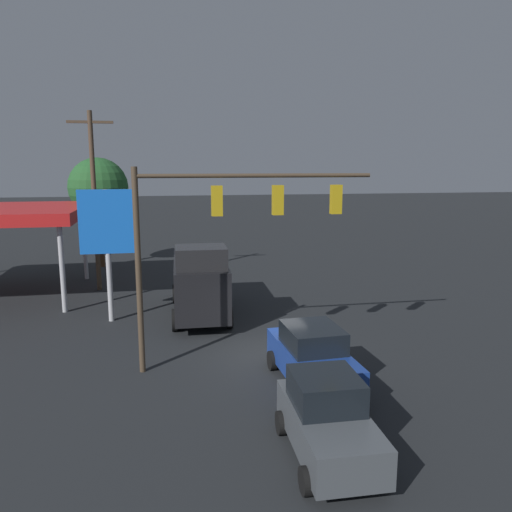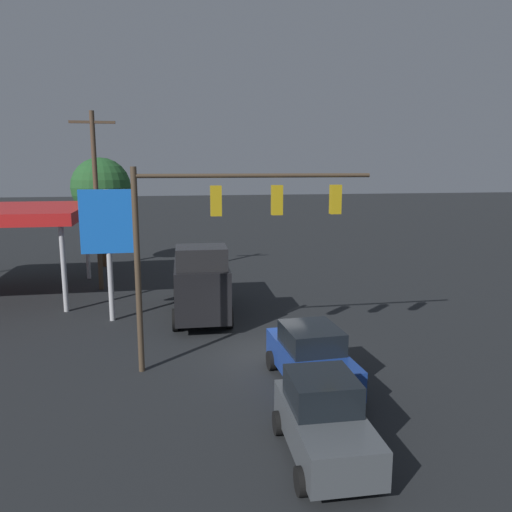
{
  "view_description": "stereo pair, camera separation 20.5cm",
  "coord_description": "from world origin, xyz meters",
  "px_view_note": "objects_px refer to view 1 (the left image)",
  "views": [
    {
      "loc": [
        3.6,
        17.19,
        6.93
      ],
      "look_at": [
        0.0,
        -2.0,
        3.36
      ],
      "focal_mm": 35.0,
      "sensor_mm": 36.0,
      "label": 1
    },
    {
      "loc": [
        3.4,
        17.23,
        6.93
      ],
      "look_at": [
        0.0,
        -2.0,
        3.36
      ],
      "focal_mm": 35.0,
      "sensor_mm": 36.0,
      "label": 2
    }
  ],
  "objects_px": {
    "price_sign": "(107,228)",
    "street_tree": "(98,188)",
    "utility_pole": "(94,198)",
    "delivery_truck": "(200,280)",
    "traffic_signal_assembly": "(228,219)",
    "sedan_far": "(312,356)",
    "hatchback_crossing": "(328,419)"
  },
  "relations": [
    {
      "from": "price_sign",
      "to": "delivery_truck",
      "type": "distance_m",
      "value": 4.74
    },
    {
      "from": "traffic_signal_assembly",
      "to": "hatchback_crossing",
      "type": "xyz_separation_m",
      "value": [
        -1.56,
        5.98,
        -4.2
      ]
    },
    {
      "from": "traffic_signal_assembly",
      "to": "delivery_truck",
      "type": "height_order",
      "value": "traffic_signal_assembly"
    },
    {
      "from": "hatchback_crossing",
      "to": "street_tree",
      "type": "distance_m",
      "value": 26.42
    },
    {
      "from": "street_tree",
      "to": "traffic_signal_assembly",
      "type": "bearing_deg",
      "value": 108.69
    },
    {
      "from": "utility_pole",
      "to": "street_tree",
      "type": "height_order",
      "value": "utility_pole"
    },
    {
      "from": "delivery_truck",
      "to": "sedan_far",
      "type": "bearing_deg",
      "value": 21.71
    },
    {
      "from": "hatchback_crossing",
      "to": "street_tree",
      "type": "bearing_deg",
      "value": -161.21
    },
    {
      "from": "price_sign",
      "to": "street_tree",
      "type": "distance_m",
      "value": 13.0
    },
    {
      "from": "traffic_signal_assembly",
      "to": "sedan_far",
      "type": "relative_size",
      "value": 1.79
    },
    {
      "from": "traffic_signal_assembly",
      "to": "delivery_truck",
      "type": "distance_m",
      "value": 6.97
    },
    {
      "from": "utility_pole",
      "to": "delivery_truck",
      "type": "distance_m",
      "value": 8.7
    },
    {
      "from": "hatchback_crossing",
      "to": "traffic_signal_assembly",
      "type": "bearing_deg",
      "value": -164.28
    },
    {
      "from": "delivery_truck",
      "to": "hatchback_crossing",
      "type": "relative_size",
      "value": 1.79
    },
    {
      "from": "sedan_far",
      "to": "hatchback_crossing",
      "type": "bearing_deg",
      "value": -14.75
    },
    {
      "from": "price_sign",
      "to": "street_tree",
      "type": "bearing_deg",
      "value": -82.04
    },
    {
      "from": "traffic_signal_assembly",
      "to": "sedan_far",
      "type": "height_order",
      "value": "traffic_signal_assembly"
    },
    {
      "from": "hatchback_crossing",
      "to": "street_tree",
      "type": "height_order",
      "value": "street_tree"
    },
    {
      "from": "utility_pole",
      "to": "delivery_truck",
      "type": "xyz_separation_m",
      "value": [
        -5.22,
        6.02,
        -3.49
      ]
    },
    {
      "from": "sedan_far",
      "to": "delivery_truck",
      "type": "bearing_deg",
      "value": -162.98
    },
    {
      "from": "utility_pole",
      "to": "hatchback_crossing",
      "type": "distance_m",
      "value": 19.93
    },
    {
      "from": "price_sign",
      "to": "street_tree",
      "type": "relative_size",
      "value": 0.79
    },
    {
      "from": "traffic_signal_assembly",
      "to": "sedan_far",
      "type": "bearing_deg",
      "value": 139.06
    },
    {
      "from": "sedan_far",
      "to": "street_tree",
      "type": "distance_m",
      "value": 23.08
    },
    {
      "from": "utility_pole",
      "to": "sedan_far",
      "type": "distance_m",
      "value": 16.85
    },
    {
      "from": "utility_pole",
      "to": "delivery_truck",
      "type": "height_order",
      "value": "utility_pole"
    },
    {
      "from": "utility_pole",
      "to": "sedan_far",
      "type": "height_order",
      "value": "utility_pole"
    },
    {
      "from": "hatchback_crossing",
      "to": "street_tree",
      "type": "xyz_separation_m",
      "value": [
        7.93,
        -24.8,
        4.49
      ]
    },
    {
      "from": "traffic_signal_assembly",
      "to": "utility_pole",
      "type": "height_order",
      "value": "utility_pole"
    },
    {
      "from": "utility_pole",
      "to": "delivery_truck",
      "type": "relative_size",
      "value": 1.43
    },
    {
      "from": "traffic_signal_assembly",
      "to": "delivery_truck",
      "type": "bearing_deg",
      "value": -84.56
    },
    {
      "from": "delivery_truck",
      "to": "sedan_far",
      "type": "distance_m",
      "value": 8.65
    }
  ]
}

